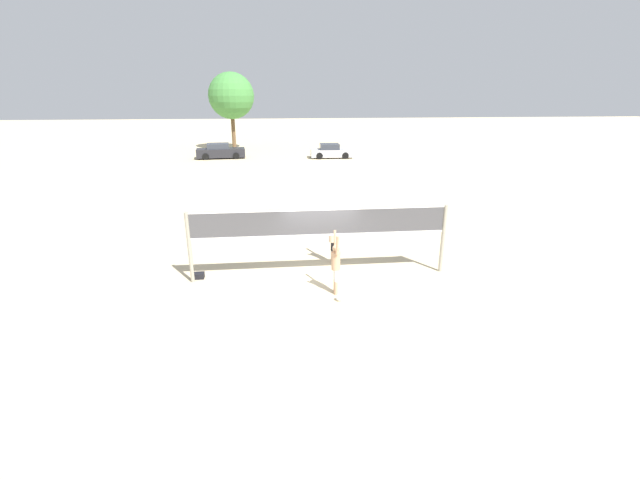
{
  "coord_description": "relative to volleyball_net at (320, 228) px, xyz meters",
  "views": [
    {
      "loc": [
        -1.5,
        -13.82,
        6.14
      ],
      "look_at": [
        0.0,
        0.0,
        1.36
      ],
      "focal_mm": 24.0,
      "sensor_mm": 36.0,
      "label": 1
    }
  ],
  "objects": [
    {
      "name": "ground_plane",
      "position": [
        0.0,
        0.0,
        -1.78
      ],
      "size": [
        200.0,
        200.0,
        0.0
      ],
      "primitive_type": "plane",
      "color": "beige"
    },
    {
      "name": "volleyball_net",
      "position": [
        0.0,
        0.0,
        0.0
      ],
      "size": [
        8.92,
        0.13,
        2.47
      ],
      "color": "gray",
      "rests_on": "ground_plane"
    },
    {
      "name": "player_spiker",
      "position": [
        0.35,
        -1.41,
        -0.7
      ],
      "size": [
        0.28,
        0.69,
        2.06
      ],
      "rotation": [
        0.0,
        0.0,
        1.57
      ],
      "color": "tan",
      "rests_on": "ground_plane"
    },
    {
      "name": "player_blocker",
      "position": [
        0.61,
        1.21,
        -0.66
      ],
      "size": [
        0.28,
        0.7,
        2.11
      ],
      "rotation": [
        0.0,
        0.0,
        -1.57
      ],
      "color": "beige",
      "rests_on": "ground_plane"
    },
    {
      "name": "volleyball",
      "position": [
        0.39,
        -1.94,
        -1.67
      ],
      "size": [
        0.21,
        0.21,
        0.21
      ],
      "color": "white",
      "rests_on": "ground_plane"
    },
    {
      "name": "gear_bag",
      "position": [
        -4.24,
        0.29,
        -1.68
      ],
      "size": [
        0.37,
        0.28,
        0.2
      ],
      "color": "black",
      "rests_on": "ground_plane"
    },
    {
      "name": "parked_car_near",
      "position": [
        4.27,
        29.02,
        -1.15
      ],
      "size": [
        4.18,
        2.04,
        1.4
      ],
      "rotation": [
        0.0,
        0.0,
        -0.03
      ],
      "color": "#B7B7BC",
      "rests_on": "ground_plane"
    },
    {
      "name": "parked_car_mid",
      "position": [
        -6.71,
        29.93,
        -1.11
      ],
      "size": [
        4.84,
        2.34,
        1.46
      ],
      "rotation": [
        0.0,
        0.0,
        0.1
      ],
      "color": "#232328",
      "rests_on": "ground_plane"
    },
    {
      "name": "tree_left_cluster",
      "position": [
        -5.93,
        37.26,
        4.07
      ],
      "size": [
        5.08,
        5.08,
        8.41
      ],
      "color": "brown",
      "rests_on": "ground_plane"
    }
  ]
}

